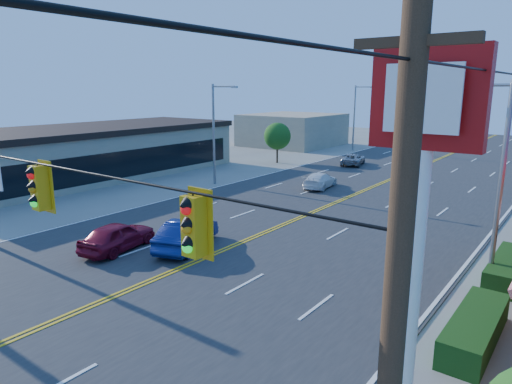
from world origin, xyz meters
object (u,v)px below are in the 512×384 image
Objects in this scene: car_magenta at (118,237)px; car_white at (320,181)px; kfc_pylon at (422,172)px; car_silver at (353,160)px; car_blue at (187,235)px.

car_magenta is 18.22m from car_white.
kfc_pylon reaches higher than car_silver.
car_blue is at bearing 84.69° from car_silver.
car_magenta is at bearing 167.25° from kfc_pylon.
kfc_pylon is at bearing 102.84° from car_silver.
kfc_pylon reaches higher than car_blue.
kfc_pylon is 1.93× the size of car_blue.
car_magenta is at bearing 21.18° from car_blue.
kfc_pylon is at bearing 157.07° from car_magenta.
car_white is (-14.21, 21.61, -5.45)m from kfc_pylon.
car_silver is at bearing -96.76° from car_magenta.
kfc_pylon reaches higher than car_white.
car_white is at bearing -104.27° from car_blue.
kfc_pylon reaches higher than car_magenta.
car_blue is (-12.61, 5.59, -5.32)m from kfc_pylon.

